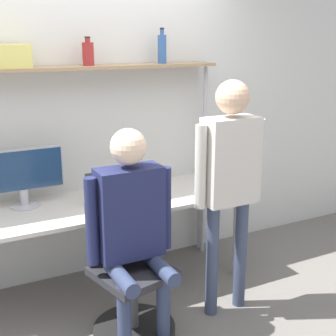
% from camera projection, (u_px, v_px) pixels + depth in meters
% --- Properties ---
extents(ground_plane, '(12.00, 12.00, 0.00)m').
position_uv_depth(ground_plane, '(127.00, 309.00, 3.49)').
color(ground_plane, slate).
extents(wall_back, '(8.00, 0.06, 2.70)m').
position_uv_depth(wall_back, '(87.00, 115.00, 3.77)').
color(wall_back, silver).
rests_on(wall_back, ground_plane).
extents(desk, '(2.17, 0.70, 0.73)m').
position_uv_depth(desk, '(107.00, 209.00, 3.63)').
color(desk, beige).
rests_on(desk, ground_plane).
extents(shelf_unit, '(2.06, 0.25, 1.75)m').
position_uv_depth(shelf_unit, '(93.00, 97.00, 3.58)').
color(shelf_unit, '#997A56').
rests_on(shelf_unit, ground_plane).
extents(monitor, '(0.61, 0.22, 0.44)m').
position_uv_depth(monitor, '(22.00, 175.00, 3.44)').
color(monitor, '#B7B7BC').
rests_on(monitor, desk).
extents(laptop, '(0.30, 0.25, 0.24)m').
position_uv_depth(laptop, '(108.00, 196.00, 3.52)').
color(laptop, '#333338').
rests_on(laptop, desk).
extents(cell_phone, '(0.07, 0.15, 0.01)m').
position_uv_depth(cell_phone, '(140.00, 201.00, 3.59)').
color(cell_phone, '#264C8C').
rests_on(cell_phone, desk).
extents(office_chair, '(0.56, 0.56, 0.94)m').
position_uv_depth(office_chair, '(130.00, 293.00, 3.15)').
color(office_chair, black).
rests_on(office_chair, ground_plane).
extents(person_seated, '(0.59, 0.47, 1.42)m').
position_uv_depth(person_seated, '(132.00, 219.00, 2.97)').
color(person_seated, '#2D3856').
rests_on(person_seated, ground_plane).
extents(person_standing, '(0.55, 0.23, 1.69)m').
position_uv_depth(person_standing, '(230.00, 169.00, 3.20)').
color(person_standing, '#38425B').
rests_on(person_standing, ground_plane).
extents(bottle_blue, '(0.07, 0.07, 0.28)m').
position_uv_depth(bottle_blue, '(162.00, 48.00, 3.74)').
color(bottle_blue, '#335999').
rests_on(bottle_blue, shelf_unit).
extents(bottle_red, '(0.09, 0.09, 0.21)m').
position_uv_depth(bottle_red, '(88.00, 53.00, 3.48)').
color(bottle_red, maroon).
rests_on(bottle_red, shelf_unit).
extents(storage_box, '(0.30, 0.21, 0.16)m').
position_uv_depth(storage_box, '(7.00, 56.00, 3.23)').
color(storage_box, '#DBCC66').
rests_on(storage_box, shelf_unit).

